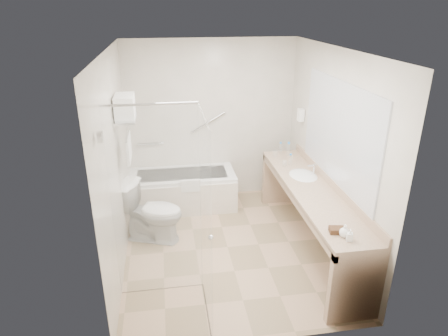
{
  "coord_description": "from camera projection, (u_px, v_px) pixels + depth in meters",
  "views": [
    {
      "loc": [
        -0.73,
        -4.37,
        2.97
      ],
      "look_at": [
        0.0,
        0.3,
        1.0
      ],
      "focal_mm": 32.0,
      "sensor_mm": 36.0,
      "label": 1
    }
  ],
  "objects": [
    {
      "name": "floor",
      "position": [
        228.0,
        247.0,
        5.23
      ],
      "size": [
        3.2,
        3.2,
        0.0
      ],
      "primitive_type": "plane",
      "color": "tan",
      "rests_on": "ground"
    },
    {
      "name": "water_bottle_left",
      "position": [
        290.0,
        160.0,
        5.58
      ],
      "size": [
        0.05,
        0.05,
        0.17
      ],
      "rotation": [
        0.0,
        0.0,
        0.09
      ],
      "color": "silver",
      "rests_on": "vanity_counter"
    },
    {
      "name": "ceiling",
      "position": [
        228.0,
        49.0,
        4.27
      ],
      "size": [
        2.6,
        3.2,
        0.1
      ],
      "primitive_type": "cube",
      "color": "silver",
      "rests_on": "wall_back"
    },
    {
      "name": "shower_enclosure",
      "position": [
        179.0,
        213.0,
        3.88
      ],
      "size": [
        0.96,
        0.91,
        2.11
      ],
      "color": "silver",
      "rests_on": "floor"
    },
    {
      "name": "bathtub",
      "position": [
        183.0,
        190.0,
        6.18
      ],
      "size": [
        1.6,
        0.73,
        0.59
      ],
      "color": "white",
      "rests_on": "floor"
    },
    {
      "name": "water_bottle_right",
      "position": [
        280.0,
        148.0,
        6.01
      ],
      "size": [
        0.06,
        0.06,
        0.18
      ],
      "rotation": [
        0.0,
        0.0,
        0.22
      ],
      "color": "silver",
      "rests_on": "vanity_counter"
    },
    {
      "name": "soap_bottle_a",
      "position": [
        349.0,
        238.0,
        3.82
      ],
      "size": [
        0.09,
        0.13,
        0.06
      ],
      "primitive_type": "imported",
      "rotation": [
        0.0,
        0.0,
        -0.29
      ],
      "color": "white",
      "rests_on": "vanity_counter"
    },
    {
      "name": "drinking_glass_near",
      "position": [
        275.0,
        154.0,
        5.89
      ],
      "size": [
        0.09,
        0.09,
        0.09
      ],
      "primitive_type": "cylinder",
      "rotation": [
        0.0,
        0.0,
        -0.31
      ],
      "color": "silver",
      "rests_on": "vanity_counter"
    },
    {
      "name": "towel_shelf",
      "position": [
        126.0,
        113.0,
        4.71
      ],
      "size": [
        0.24,
        0.55,
        0.81
      ],
      "color": "silver",
      "rests_on": "wall_left"
    },
    {
      "name": "amenity_basket",
      "position": [
        337.0,
        230.0,
        3.95
      ],
      "size": [
        0.18,
        0.14,
        0.05
      ],
      "primitive_type": "cube",
      "rotation": [
        0.0,
        0.0,
        -0.19
      ],
      "color": "#452C18",
      "rests_on": "vanity_counter"
    },
    {
      "name": "faucet",
      "position": [
        314.0,
        169.0,
        5.27
      ],
      "size": [
        0.03,
        0.03,
        0.14
      ],
      "primitive_type": "cylinder",
      "color": "silver",
      "rests_on": "vanity_counter"
    },
    {
      "name": "drinking_glass_far",
      "position": [
        284.0,
        163.0,
        5.56
      ],
      "size": [
        0.07,
        0.07,
        0.08
      ],
      "primitive_type": "cylinder",
      "rotation": [
        0.0,
        0.0,
        -0.06
      ],
      "color": "silver",
      "rests_on": "vanity_counter"
    },
    {
      "name": "vanity_counter",
      "position": [
        310.0,
        203.0,
        4.99
      ],
      "size": [
        0.55,
        2.7,
        0.95
      ],
      "color": "tan",
      "rests_on": "floor"
    },
    {
      "name": "toilet",
      "position": [
        152.0,
        212.0,
        5.27
      ],
      "size": [
        0.93,
        0.71,
        0.8
      ],
      "primitive_type": "imported",
      "rotation": [
        0.0,
        0.0,
        1.22
      ],
      "color": "white",
      "rests_on": "floor"
    },
    {
      "name": "wall_back",
      "position": [
        211.0,
        122.0,
        6.21
      ],
      "size": [
        2.6,
        0.1,
        2.5
      ],
      "primitive_type": "cube",
      "color": "beige",
      "rests_on": "ground"
    },
    {
      "name": "water_bottle_mid",
      "position": [
        288.0,
        149.0,
        5.92
      ],
      "size": [
        0.07,
        0.07,
        0.21
      ],
      "rotation": [
        0.0,
        0.0,
        0.15
      ],
      "color": "silver",
      "rests_on": "vanity_counter"
    },
    {
      "name": "grab_bar_short",
      "position": [
        151.0,
        144.0,
        6.15
      ],
      "size": [
        0.4,
        0.03,
        0.03
      ],
      "primitive_type": "cylinder",
      "rotation": [
        0.0,
        1.57,
        0.0
      ],
      "color": "silver",
      "rests_on": "wall_back"
    },
    {
      "name": "wall_right",
      "position": [
        331.0,
        152.0,
        4.93
      ],
      "size": [
        0.1,
        3.2,
        2.5
      ],
      "primitive_type": "cube",
      "color": "beige",
      "rests_on": "ground"
    },
    {
      "name": "wall_left",
      "position": [
        116.0,
        164.0,
        4.56
      ],
      "size": [
        0.1,
        3.2,
        2.5
      ],
      "primitive_type": "cube",
      "color": "beige",
      "rests_on": "ground"
    },
    {
      "name": "sink",
      "position": [
        303.0,
        177.0,
        5.29
      ],
      "size": [
        0.4,
        0.52,
        0.14
      ],
      "primitive_type": "ellipsoid",
      "color": "white",
      "rests_on": "vanity_counter"
    },
    {
      "name": "soap_bottle_b",
      "position": [
        345.0,
        232.0,
        3.88
      ],
      "size": [
        0.12,
        0.14,
        0.1
      ],
      "primitive_type": "imported",
      "rotation": [
        0.0,
        0.0,
        0.11
      ],
      "color": "white",
      "rests_on": "vanity_counter"
    },
    {
      "name": "hairdryer_unit",
      "position": [
        301.0,
        115.0,
        5.8
      ],
      "size": [
        0.08,
        0.1,
        0.18
      ],
      "primitive_type": "cube",
      "color": "white",
      "rests_on": "wall_right"
    },
    {
      "name": "mirror",
      "position": [
        338.0,
        133.0,
        4.68
      ],
      "size": [
        0.02,
        2.0,
        1.2
      ],
      "primitive_type": "cube",
      "color": "silver",
      "rests_on": "wall_right"
    },
    {
      "name": "wall_front",
      "position": [
        259.0,
        227.0,
        3.29
      ],
      "size": [
        2.6,
        0.1,
        2.5
      ],
      "primitive_type": "cube",
      "color": "beige",
      "rests_on": "ground"
    },
    {
      "name": "grab_bar_long",
      "position": [
        208.0,
        122.0,
        6.16
      ],
      "size": [
        0.53,
        0.03,
        0.33
      ],
      "primitive_type": "cylinder",
      "rotation": [
        0.0,
        1.05,
        0.0
      ],
      "color": "silver",
      "rests_on": "wall_back"
    }
  ]
}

